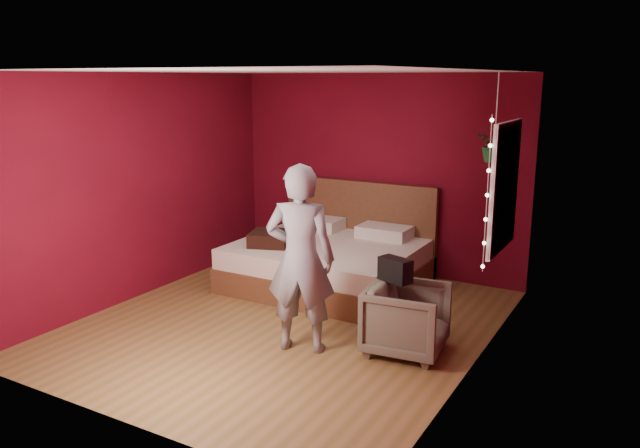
# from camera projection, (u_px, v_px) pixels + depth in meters

# --- Properties ---
(floor) EXTENTS (4.50, 4.50, 0.00)m
(floor) POSITION_uv_depth(u_px,v_px,m) (287.00, 323.00, 6.61)
(floor) COLOR brown
(floor) RESTS_ON ground
(room_walls) EXTENTS (4.04, 4.54, 2.62)m
(room_walls) POSITION_uv_depth(u_px,v_px,m) (285.00, 166.00, 6.22)
(room_walls) COLOR maroon
(room_walls) RESTS_ON ground
(window) EXTENTS (0.05, 0.97, 1.27)m
(window) POSITION_uv_depth(u_px,v_px,m) (504.00, 187.00, 6.08)
(window) COLOR white
(window) RESTS_ON room_walls
(fairy_lights) EXTENTS (0.04, 0.04, 1.45)m
(fairy_lights) POSITION_uv_depth(u_px,v_px,m) (487.00, 195.00, 5.65)
(fairy_lights) COLOR silver
(fairy_lights) RESTS_ON room_walls
(bed) EXTENTS (2.18, 1.85, 1.20)m
(bed) POSITION_uv_depth(u_px,v_px,m) (331.00, 260.00, 7.80)
(bed) COLOR brown
(bed) RESTS_ON ground
(person) EXTENTS (0.76, 0.62, 1.79)m
(person) POSITION_uv_depth(u_px,v_px,m) (300.00, 259.00, 5.79)
(person) COLOR gray
(person) RESTS_ON ground
(armchair) EXTENTS (0.80, 0.78, 0.66)m
(armchair) POSITION_uv_depth(u_px,v_px,m) (407.00, 319.00, 5.85)
(armchair) COLOR #676752
(armchair) RESTS_ON ground
(handbag) EXTENTS (0.35, 0.25, 0.23)m
(handbag) POSITION_uv_depth(u_px,v_px,m) (395.00, 270.00, 5.87)
(handbag) COLOR black
(handbag) RESTS_ON armchair
(throw_pillow) EXTENTS (0.59, 0.59, 0.17)m
(throw_pillow) POSITION_uv_depth(u_px,v_px,m) (270.00, 238.00, 7.60)
(throw_pillow) COLOR black
(throw_pillow) RESTS_ON bed
(hanging_plant) EXTENTS (0.41, 0.37, 0.93)m
(hanging_plant) POSITION_uv_depth(u_px,v_px,m) (495.00, 144.00, 6.54)
(hanging_plant) COLOR silver
(hanging_plant) RESTS_ON room_walls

